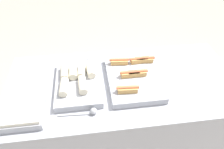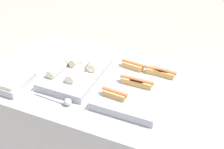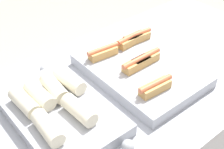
{
  "view_description": "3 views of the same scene",
  "coord_description": "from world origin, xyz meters",
  "px_view_note": "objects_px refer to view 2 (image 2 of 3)",
  "views": [
    {
      "loc": [
        -0.24,
        -1.16,
        2.0
      ],
      "look_at": [
        -0.08,
        0.0,
        0.99
      ],
      "focal_mm": 35.0,
      "sensor_mm": 36.0,
      "label": 1
    },
    {
      "loc": [
        0.52,
        -1.39,
        2.06
      ],
      "look_at": [
        -0.08,
        0.0,
        0.99
      ],
      "focal_mm": 50.0,
      "sensor_mm": 36.0,
      "label": 2
    },
    {
      "loc": [
        -0.69,
        -0.74,
        1.74
      ],
      "look_at": [
        -0.08,
        0.0,
        0.99
      ],
      "focal_mm": 50.0,
      "sensor_mm": 36.0,
      "label": 3
    }
  ],
  "objects_px": {
    "tray_side_front": "(8,79)",
    "serving_spoon_near": "(64,101)",
    "tray_wraps": "(77,70)",
    "serving_spoon_far": "(104,55)",
    "tray_hotdogs": "(137,87)"
  },
  "relations": [
    {
      "from": "tray_hotdogs",
      "to": "tray_wraps",
      "type": "distance_m",
      "value": 0.4
    },
    {
      "from": "tray_wraps",
      "to": "serving_spoon_far",
      "type": "xyz_separation_m",
      "value": [
        0.07,
        0.26,
        -0.02
      ]
    },
    {
      "from": "tray_side_front",
      "to": "serving_spoon_near",
      "type": "xyz_separation_m",
      "value": [
        0.41,
        -0.03,
        -0.02
      ]
    },
    {
      "from": "serving_spoon_near",
      "to": "serving_spoon_far",
      "type": "relative_size",
      "value": 1.0
    },
    {
      "from": "tray_wraps",
      "to": "tray_side_front",
      "type": "xyz_separation_m",
      "value": [
        -0.34,
        -0.25,
        -0.0
      ]
    },
    {
      "from": "tray_side_front",
      "to": "tray_hotdogs",
      "type": "bearing_deg",
      "value": 18.55
    },
    {
      "from": "tray_wraps",
      "to": "serving_spoon_near",
      "type": "bearing_deg",
      "value": -75.67
    },
    {
      "from": "tray_side_front",
      "to": "serving_spoon_near",
      "type": "height_order",
      "value": "tray_side_front"
    },
    {
      "from": "tray_side_front",
      "to": "serving_spoon_near",
      "type": "bearing_deg",
      "value": -3.65
    },
    {
      "from": "tray_hotdogs",
      "to": "tray_wraps",
      "type": "bearing_deg",
      "value": -179.81
    },
    {
      "from": "tray_hotdogs",
      "to": "serving_spoon_near",
      "type": "height_order",
      "value": "tray_hotdogs"
    },
    {
      "from": "tray_side_front",
      "to": "serving_spoon_far",
      "type": "xyz_separation_m",
      "value": [
        0.41,
        0.51,
        -0.02
      ]
    },
    {
      "from": "serving_spoon_near",
      "to": "serving_spoon_far",
      "type": "bearing_deg",
      "value": 90.02
    },
    {
      "from": "serving_spoon_far",
      "to": "serving_spoon_near",
      "type": "bearing_deg",
      "value": -89.98
    },
    {
      "from": "serving_spoon_near",
      "to": "tray_wraps",
      "type": "bearing_deg",
      "value": 104.33
    }
  ]
}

